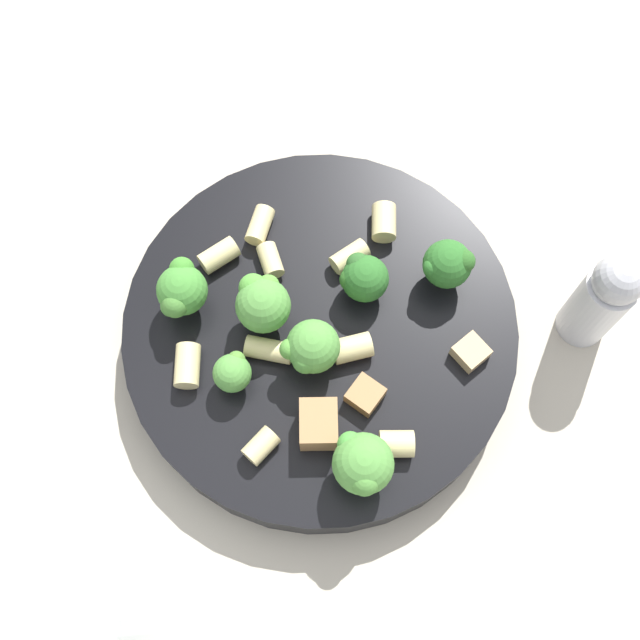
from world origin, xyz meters
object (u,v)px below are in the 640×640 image
Objects in this scene: chicken_chunk_2 at (471,352)px; rigatoni_4 at (264,223)px; broccoli_floret_5 at (262,303)px; broccoli_floret_6 at (233,372)px; broccoli_floret_3 at (181,291)px; rigatoni_1 at (219,255)px; rigatoni_8 at (270,260)px; rigatoni_0 at (187,366)px; rigatoni_7 at (384,222)px; broccoli_floret_2 at (312,348)px; broccoli_floret_4 at (362,464)px; rigatoni_6 at (270,352)px; rigatoni_5 at (261,446)px; broccoli_floret_0 at (363,278)px; chicken_chunk_0 at (360,398)px; rigatoni_2 at (352,348)px; pasta_bowl at (320,332)px; rigatoni_9 at (397,444)px; broccoli_floret_1 at (448,264)px; chicken_chunk_1 at (319,424)px; pepper_shaker at (602,299)px; rigatoni_3 at (350,257)px.

rigatoni_4 is at bearing -154.49° from chicken_chunk_2.
broccoli_floret_5 is 1.53× the size of broccoli_floret_6.
broccoli_floret_3 is 1.59× the size of rigatoni_4.
rigatoni_1 is at bearing -80.83° from rigatoni_4.
broccoli_floret_5 is at bearing 127.18° from broccoli_floret_6.
broccoli_floret_3 is 1.82× the size of rigatoni_8.
rigatoni_7 is at bearing 98.37° from rigatoni_0.
broccoli_floret_2 is at bearing -7.65° from rigatoni_8.
broccoli_floret_4 and broccoli_floret_5 have the same top height.
rigatoni_5 is at bearing -34.29° from rigatoni_6.
broccoli_floret_2 is at bearing 172.15° from broccoli_floret_4.
broccoli_floret_0 is 1.75× the size of chicken_chunk_0.
broccoli_floret_5 is (-0.04, -0.01, 0.00)m from broccoli_floret_2.
broccoli_floret_4 is at bearing -27.24° from rigatoni_2.
rigatoni_2 is at bearing 73.95° from broccoli_floret_6.
rigatoni_5 is at bearing -54.31° from pasta_bowl.
rigatoni_4 is at bearing 179.10° from rigatoni_9.
rigatoni_5 is at bearing -30.32° from broccoli_floret_5.
rigatoni_6 and rigatoni_8 have the same top height.
broccoli_floret_4 reaches higher than broccoli_floret_6.
rigatoni_4 is 0.08m from rigatoni_7.
broccoli_floret_3 is at bearing -92.10° from rigatoni_8.
broccoli_floret_1 reaches higher than chicken_chunk_2.
broccoli_floret_1 is at bearing 110.58° from chicken_chunk_1.
rigatoni_7 is 1.09× the size of rigatoni_8.
rigatoni_0 is 0.09m from chicken_chunk_1.
rigatoni_4 is (-0.09, -0.08, -0.02)m from broccoli_floret_1.
rigatoni_0 is at bearing -141.13° from rigatoni_9.
broccoli_floret_0 is 0.08m from chicken_chunk_0.
broccoli_floret_3 is 1.57× the size of rigatoni_1.
broccoli_floret_1 is 1.38× the size of chicken_chunk_1.
rigatoni_6 is 0.13m from chicken_chunk_2.
broccoli_floret_0 is 1.28× the size of rigatoni_0.
rigatoni_0 is at bearing -117.15° from chicken_chunk_2.
rigatoni_8 reaches higher than chicken_chunk_2.
rigatoni_0 is (-0.02, -0.02, -0.01)m from broccoli_floret_6.
broccoli_floret_5 is at bearing 49.69° from broccoli_floret_3.
broccoli_floret_3 is (-0.07, -0.16, 0.00)m from broccoli_floret_1.
broccoli_floret_6 is at bearing 3.41° from broccoli_floret_3.
pepper_shaker reaches higher than broccoli_floret_5.
pasta_bowl is 0.10m from broccoli_floret_1.
broccoli_floret_1 is 1.83× the size of rigatoni_5.
rigatoni_7 is at bearing 79.80° from rigatoni_8.
broccoli_floret_4 is 0.08m from rigatoni_2.
broccoli_floret_0 is at bearing 43.27° from rigatoni_8.
rigatoni_3 reaches higher than chicken_chunk_0.
broccoli_floret_0 reaches higher than rigatoni_6.
chicken_chunk_2 is at bearing 47.87° from pasta_bowl.
rigatoni_3 is at bearing 59.25° from rigatoni_1.
rigatoni_1 is 1.03× the size of rigatoni_3.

